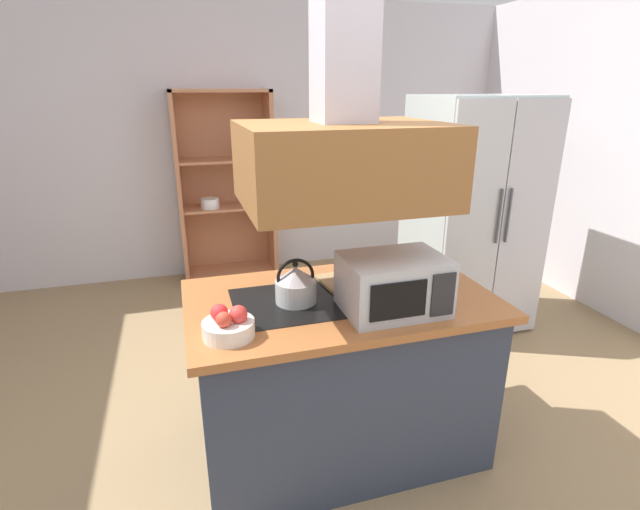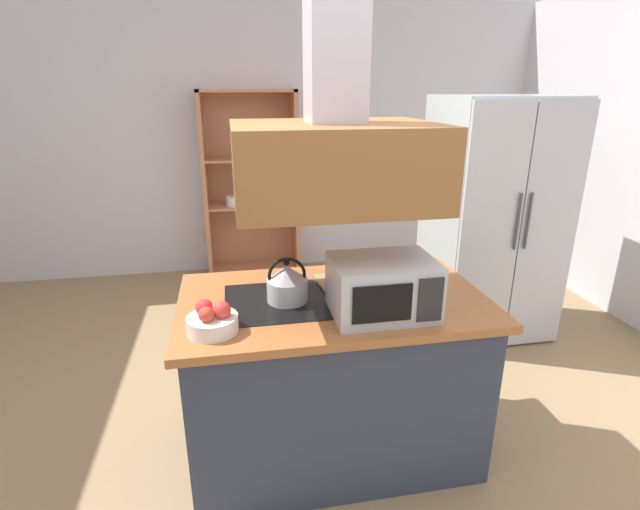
# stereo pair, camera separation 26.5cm
# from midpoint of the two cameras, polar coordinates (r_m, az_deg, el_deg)

# --- Properties ---
(ground_plane) EXTENTS (7.80, 7.80, 0.00)m
(ground_plane) POSITION_cam_midpoint_polar(r_m,az_deg,el_deg) (2.80, 0.11, -22.75)
(ground_plane) COLOR #8E7450
(wall_back) EXTENTS (6.00, 0.12, 2.70)m
(wall_back) POSITION_cam_midpoint_polar(r_m,az_deg,el_deg) (5.08, -6.36, 13.31)
(wall_back) COLOR silver
(wall_back) RESTS_ON ground
(kitchen_island) EXTENTS (1.51, 0.90, 0.90)m
(kitchen_island) POSITION_cam_midpoint_polar(r_m,az_deg,el_deg) (2.59, 4.49, -14.13)
(kitchen_island) COLOR #2E364A
(kitchen_island) RESTS_ON ground
(range_hood) EXTENTS (0.90, 0.70, 1.33)m
(range_hood) POSITION_cam_midpoint_polar(r_m,az_deg,el_deg) (2.17, 5.37, 14.10)
(range_hood) COLOR #935D2E
(refrigerator) EXTENTS (0.90, 0.77, 1.83)m
(refrigerator) POSITION_cam_midpoint_polar(r_m,az_deg,el_deg) (3.97, 21.65, 3.92)
(refrigerator) COLOR #B0BEBC
(refrigerator) RESTS_ON ground
(dish_cabinet) EXTENTS (0.93, 0.40, 1.86)m
(dish_cabinet) POSITION_cam_midpoint_polar(r_m,az_deg,el_deg) (4.95, -6.71, 7.01)
(dish_cabinet) COLOR #B8734F
(dish_cabinet) RESTS_ON ground
(kettle) EXTENTS (0.20, 0.20, 0.22)m
(kettle) POSITION_cam_midpoint_polar(r_m,az_deg,el_deg) (2.29, -0.63, -3.43)
(kettle) COLOR silver
(kettle) RESTS_ON kitchen_island
(cutting_board) EXTENTS (0.37, 0.28, 0.02)m
(cutting_board) POSITION_cam_midpoint_polar(r_m,az_deg,el_deg) (2.56, 6.49, -3.11)
(cutting_board) COLOR #A38356
(cutting_board) RESTS_ON kitchen_island
(microwave) EXTENTS (0.46, 0.35, 0.26)m
(microwave) POSITION_cam_midpoint_polar(r_m,az_deg,el_deg) (2.19, 10.91, -3.82)
(microwave) COLOR #B7BABF
(microwave) RESTS_ON kitchen_island
(fruit_bowl) EXTENTS (0.22, 0.22, 0.14)m
(fruit_bowl) POSITION_cam_midpoint_polar(r_m,az_deg,el_deg) (2.05, -9.09, -7.79)
(fruit_bowl) COLOR silver
(fruit_bowl) RESTS_ON kitchen_island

